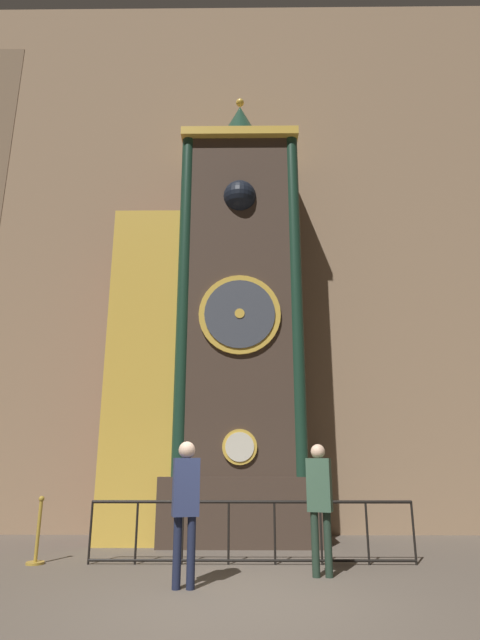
# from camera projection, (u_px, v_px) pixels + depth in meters

# --- Properties ---
(ground_plane) EXTENTS (28.00, 28.00, 0.00)m
(ground_plane) POSITION_uv_depth(u_px,v_px,m) (232.00, 606.00, 5.57)
(ground_plane) COLOR brown
(cathedral_back_wall) EXTENTS (24.00, 0.32, 14.38)m
(cathedral_back_wall) POSITION_uv_depth(u_px,v_px,m) (235.00, 234.00, 12.86)
(cathedral_back_wall) COLOR #997A5B
(cathedral_back_wall) RESTS_ON ground_plane
(clock_tower) EXTENTS (4.31, 1.81, 10.31)m
(clock_tower) POSITION_uv_depth(u_px,v_px,m) (217.00, 332.00, 10.89)
(clock_tower) COLOR #423328
(clock_tower) RESTS_ON ground_plane
(railing_fence) EXTENTS (5.16, 0.05, 0.95)m
(railing_fence) POSITION_uv_depth(u_px,v_px,m) (252.00, 528.00, 7.90)
(railing_fence) COLOR black
(railing_fence) RESTS_ON ground_plane
(visitor_near) EXTENTS (0.38, 0.29, 1.82)m
(visitor_near) POSITION_uv_depth(u_px,v_px,m) (186.00, 497.00, 6.57)
(visitor_near) COLOR #1B213A
(visitor_near) RESTS_ON ground_plane
(visitor_far) EXTENTS (0.39, 0.31, 1.80)m
(visitor_far) POSITION_uv_depth(u_px,v_px,m) (320.00, 495.00, 7.21)
(visitor_far) COLOR #213427
(visitor_far) RESTS_ON ground_plane
(stanchion_post) EXTENTS (0.28, 0.28, 1.01)m
(stanchion_post) POSITION_uv_depth(u_px,v_px,m) (37.00, 542.00, 7.88)
(stanchion_post) COLOR #B28E33
(stanchion_post) RESTS_ON ground_plane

